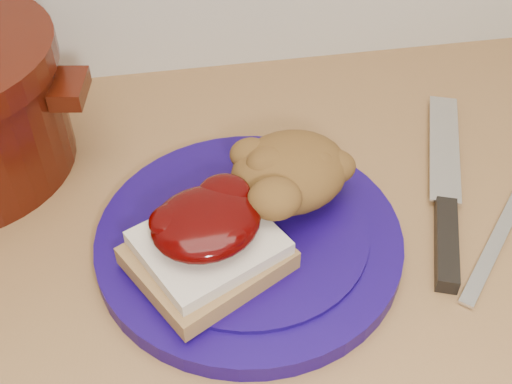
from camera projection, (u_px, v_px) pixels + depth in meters
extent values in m
cylinder|color=#140552|center=(249.00, 239.00, 0.59)|extent=(0.37, 0.37, 0.02)
cube|color=olive|center=(208.00, 258.00, 0.55)|extent=(0.16, 0.15, 0.02)
cube|color=beige|center=(209.00, 243.00, 0.54)|extent=(0.14, 0.13, 0.01)
ellipsoid|color=#300101|center=(206.00, 223.00, 0.53)|extent=(0.12, 0.11, 0.03)
ellipsoid|color=brown|center=(290.00, 172.00, 0.60)|extent=(0.14, 0.14, 0.06)
cube|color=black|center=(446.00, 243.00, 0.59)|extent=(0.06, 0.11, 0.02)
cube|color=silver|center=(444.00, 145.00, 0.69)|extent=(0.09, 0.18, 0.00)
cube|color=silver|center=(497.00, 240.00, 0.60)|extent=(0.13, 0.14, 0.00)
cube|color=#390E05|center=(69.00, 89.00, 0.62)|extent=(0.04, 0.06, 0.02)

